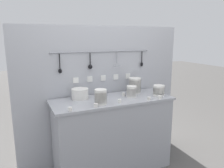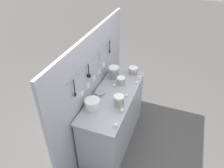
# 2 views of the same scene
# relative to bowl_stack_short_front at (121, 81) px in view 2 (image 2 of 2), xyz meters

# --- Properties ---
(ground_plane) EXTENTS (20.00, 20.00, 0.00)m
(ground_plane) POSITION_rel_bowl_stack_short_front_xyz_m (-0.26, 0.03, -1.02)
(ground_plane) COLOR #514F4C
(counter) EXTENTS (1.50, 0.58, 0.95)m
(counter) POSITION_rel_bowl_stack_short_front_xyz_m (-0.26, 0.03, -0.55)
(counter) COLOR #9EA0A8
(counter) RESTS_ON ground
(back_wall) EXTENTS (2.30, 0.11, 1.84)m
(back_wall) POSITION_rel_bowl_stack_short_front_xyz_m (-0.26, 0.35, -0.10)
(back_wall) COLOR #A8AAB2
(back_wall) RESTS_ON ground
(bowl_stack_short_front) EXTENTS (0.13, 0.13, 0.14)m
(bowl_stack_short_front) POSITION_rel_bowl_stack_short_front_xyz_m (0.00, 0.00, 0.00)
(bowl_stack_short_front) COLOR silver
(bowl_stack_short_front) RESTS_ON counter
(bowl_stack_nested_right) EXTENTS (0.15, 0.15, 0.14)m
(bowl_stack_nested_right) POSITION_rel_bowl_stack_short_front_xyz_m (0.35, -0.09, -0.00)
(bowl_stack_nested_right) COLOR silver
(bowl_stack_nested_right) RESTS_ON counter
(bowl_stack_tall_left) EXTENTS (0.17, 0.17, 0.21)m
(bowl_stack_tall_left) POSITION_rel_bowl_stack_short_front_xyz_m (0.14, 0.17, 0.03)
(bowl_stack_tall_left) COLOR silver
(bowl_stack_tall_left) RESTS_ON counter
(bowl_stack_wide_centre) EXTENTS (0.14, 0.14, 0.17)m
(bowl_stack_wide_centre) POSITION_rel_bowl_stack_short_front_xyz_m (-0.47, -0.13, 0.01)
(bowl_stack_wide_centre) COLOR silver
(bowl_stack_wide_centre) RESTS_ON counter
(plate_stack) EXTENTS (0.21, 0.21, 0.13)m
(plate_stack) POSITION_rel_bowl_stack_short_front_xyz_m (-0.62, 0.19, -0.01)
(plate_stack) COLOR silver
(plate_stack) RESTS_ON counter
(steel_mixing_bowl) EXTENTS (0.14, 0.14, 0.04)m
(steel_mixing_bowl) POSITION_rel_bowl_stack_short_front_xyz_m (-0.32, 0.21, -0.05)
(steel_mixing_bowl) COLOR #93969E
(steel_mixing_bowl) RESTS_ON counter
(cup_back_left) EXTENTS (0.04, 0.04, 0.04)m
(cup_back_left) POSITION_rel_bowl_stack_short_front_xyz_m (-0.56, -0.21, -0.05)
(cup_back_left) COLOR silver
(cup_back_left) RESTS_ON counter
(cup_edge_far) EXTENTS (0.04, 0.04, 0.04)m
(cup_edge_far) POSITION_rel_bowl_stack_short_front_xyz_m (0.28, -0.22, -0.05)
(cup_edge_far) COLOR silver
(cup_edge_far) RESTS_ON counter
(cup_front_right) EXTENTS (0.04, 0.04, 0.04)m
(cup_front_right) POSITION_rel_bowl_stack_short_front_xyz_m (-0.25, -0.16, -0.05)
(cup_front_right) COLOR silver
(cup_front_right) RESTS_ON counter
(cup_by_caddy) EXTENTS (0.04, 0.04, 0.04)m
(cup_by_caddy) POSITION_rel_bowl_stack_short_front_xyz_m (0.12, -0.22, -0.05)
(cup_by_caddy) COLOR silver
(cup_by_caddy) RESTS_ON counter
(cup_edge_near) EXTENTS (0.04, 0.04, 0.04)m
(cup_edge_near) POSITION_rel_bowl_stack_short_front_xyz_m (-0.07, 0.08, -0.05)
(cup_edge_near) COLOR silver
(cup_edge_near) RESTS_ON counter
(cup_front_left) EXTENTS (0.04, 0.04, 0.04)m
(cup_front_left) POSITION_rel_bowl_stack_short_front_xyz_m (-0.84, -0.22, -0.05)
(cup_front_left) COLOR silver
(cup_front_left) RESTS_ON counter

